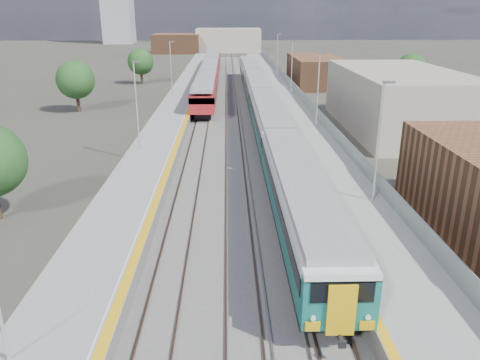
{
  "coord_description": "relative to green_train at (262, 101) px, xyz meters",
  "views": [
    {
      "loc": [
        -2.59,
        -5.24,
        12.34
      ],
      "look_at": [
        -1.82,
        22.68,
        2.2
      ],
      "focal_mm": 35.0,
      "sensor_mm": 36.0,
      "label": 1
    }
  ],
  "objects": [
    {
      "name": "tracks",
      "position": [
        -3.15,
        4.43,
        -2.16
      ],
      "size": [
        8.96,
        160.0,
        0.17
      ],
      "color": "#4C3323",
      "rests_on": "ground"
    },
    {
      "name": "platform_left",
      "position": [
        -10.55,
        2.74,
        -1.75
      ],
      "size": [
        4.3,
        155.0,
        8.52
      ],
      "color": "slate",
      "rests_on": "ground"
    },
    {
      "name": "tree_b",
      "position": [
        -23.27,
        5.47,
        1.82
      ],
      "size": [
        4.79,
        4.79,
        6.49
      ],
      "color": "#382619",
      "rests_on": "ground"
    },
    {
      "name": "platform_right",
      "position": [
        3.78,
        2.74,
        -1.73
      ],
      "size": [
        4.7,
        155.0,
        8.52
      ],
      "color": "slate",
      "rests_on": "ground"
    },
    {
      "name": "buildings",
      "position": [
        -19.62,
        88.85,
        8.44
      ],
      "size": [
        72.0,
        185.5,
        40.0
      ],
      "color": "brown",
      "rests_on": "ground"
    },
    {
      "name": "green_train",
      "position": [
        0.0,
        0.0,
        0.0
      ],
      "size": [
        2.92,
        81.35,
        3.22
      ],
      "color": "black",
      "rests_on": "ground"
    },
    {
      "name": "ballast_bed",
      "position": [
        -3.75,
        2.75,
        -2.24
      ],
      "size": [
        10.5,
        155.0,
        0.06
      ],
      "primitive_type": "cube",
      "color": "#565451",
      "rests_on": "ground"
    },
    {
      "name": "ground",
      "position": [
        -1.5,
        0.25,
        -2.27
      ],
      "size": [
        320.0,
        320.0,
        0.0
      ],
      "primitive_type": "plane",
      "color": "#47443A",
      "rests_on": "ground"
    },
    {
      "name": "tree_c",
      "position": [
        -19.22,
        29.68,
        1.6
      ],
      "size": [
        4.54,
        4.54,
        6.15
      ],
      "color": "#382619",
      "rests_on": "ground"
    },
    {
      "name": "red_train",
      "position": [
        -7.0,
        28.2,
        -0.04
      ],
      "size": [
        2.98,
        60.38,
        3.76
      ],
      "color": "black",
      "rests_on": "ground"
    },
    {
      "name": "tree_d",
      "position": [
        23.44,
        15.55,
        1.76
      ],
      "size": [
        4.72,
        4.72,
        6.4
      ],
      "color": "#382619",
      "rests_on": "ground"
    }
  ]
}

